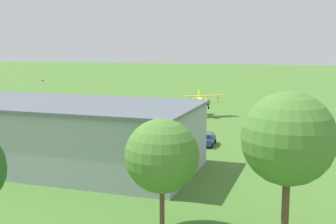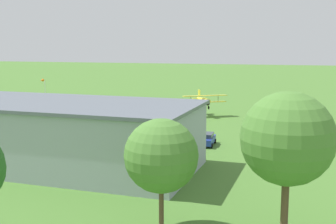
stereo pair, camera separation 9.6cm
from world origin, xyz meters
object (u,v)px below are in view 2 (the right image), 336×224
(person_near_hangar_door, at_px, (191,133))
(windsock, at_px, (42,82))
(car_yellow, at_px, (16,129))
(person_at_fence_line, at_px, (182,132))
(tree_behind_hangar_left, at_px, (161,156))
(person_crossing_taxiway, at_px, (188,134))
(person_by_parked_cars, at_px, (50,129))
(hangar, at_px, (62,134))
(car_blue, at_px, (207,139))
(tree_behind_hangar_right, at_px, (287,139))
(biplane, at_px, (204,100))

(person_near_hangar_door, relative_size, windsock, 0.28)
(car_yellow, relative_size, person_near_hangar_door, 2.81)
(person_at_fence_line, relative_size, tree_behind_hangar_left, 0.21)
(person_crossing_taxiway, height_order, person_by_parked_cars, person_by_parked_cars)
(person_near_hangar_door, bearing_deg, car_yellow, 8.45)
(person_at_fence_line, bearing_deg, person_crossing_taxiway, 136.52)
(hangar, bearing_deg, car_yellow, -42.50)
(person_near_hangar_door, distance_m, tree_behind_hangar_left, 32.92)
(tree_behind_hangar_left, xyz_separation_m, windsock, (42.86, -55.80, -0.49))
(person_by_parked_cars, distance_m, windsock, 31.93)
(windsock, bearing_deg, person_at_fence_line, 146.95)
(hangar, height_order, car_blue, hangar)
(car_blue, distance_m, car_yellow, 29.52)
(hangar, relative_size, car_blue, 7.11)
(car_blue, height_order, person_by_parked_cars, car_blue)
(hangar, bearing_deg, tree_behind_hangar_right, 151.91)
(car_yellow, relative_size, tree_behind_hangar_left, 0.55)
(person_by_parked_cars, relative_size, person_near_hangar_door, 0.99)
(person_near_hangar_door, bearing_deg, hangar, 59.62)
(car_yellow, height_order, person_by_parked_cars, person_by_parked_cars)
(car_blue, bearing_deg, tree_behind_hangar_left, 93.50)
(person_by_parked_cars, relative_size, windsock, 0.28)
(person_at_fence_line, height_order, tree_behind_hangar_right, tree_behind_hangar_right)
(person_crossing_taxiway, bearing_deg, biplane, -85.24)
(hangar, xyz_separation_m, tree_behind_hangar_right, (-24.27, 12.95, 3.60))
(tree_behind_hangar_right, xyz_separation_m, windsock, (51.58, -54.87, -2.05))
(person_crossing_taxiway, relative_size, person_by_parked_cars, 1.00)
(hangar, xyz_separation_m, car_yellow, (15.70, -14.38, -2.85))
(person_by_parked_cars, distance_m, person_at_fence_line, 19.95)
(person_at_fence_line, bearing_deg, car_blue, 140.34)
(tree_behind_hangar_right, bearing_deg, person_at_fence_line, -64.45)
(tree_behind_hangar_right, bearing_deg, biplane, -73.15)
(person_near_hangar_door, bearing_deg, person_crossing_taxiway, 84.01)
(person_near_hangar_door, xyz_separation_m, windsock, (38.04, -23.60, 4.38))
(car_blue, distance_m, person_crossing_taxiway, 4.13)
(hangar, bearing_deg, person_at_fence_line, -117.83)
(person_crossing_taxiway, xyz_separation_m, tree_behind_hangar_right, (-13.69, 29.89, 6.44))
(tree_behind_hangar_left, bearing_deg, tree_behind_hangar_right, -173.86)
(car_blue, height_order, tree_behind_hangar_right, tree_behind_hangar_right)
(person_crossing_taxiway, bearing_deg, car_yellow, 5.54)
(person_by_parked_cars, bearing_deg, windsock, -57.41)
(car_yellow, height_order, windsock, windsock)
(biplane, height_order, person_at_fence_line, biplane)
(hangar, distance_m, windsock, 50.05)
(tree_behind_hangar_left, bearing_deg, hangar, -41.76)
(tree_behind_hangar_left, distance_m, tree_behind_hangar_right, 8.90)
(biplane, relative_size, person_crossing_taxiway, 4.98)
(biplane, distance_m, person_crossing_taxiway, 21.28)
(tree_behind_hangar_right, relative_size, windsock, 1.78)
(person_by_parked_cars, xyz_separation_m, windsock, (17.03, -26.64, 4.39))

